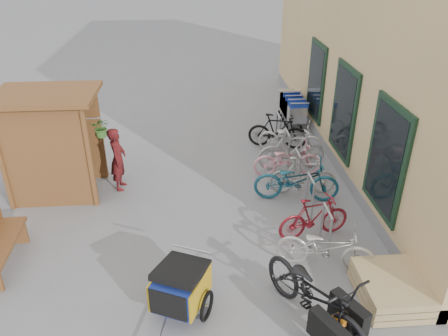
{
  "coord_description": "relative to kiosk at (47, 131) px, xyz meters",
  "views": [
    {
      "loc": [
        -0.11,
        -6.52,
        5.27
      ],
      "look_at": [
        0.5,
        1.5,
        1.0
      ],
      "focal_mm": 35.0,
      "sensor_mm": 36.0,
      "label": 1
    }
  ],
  "objects": [
    {
      "name": "ground",
      "position": [
        3.28,
        -2.47,
        -1.55
      ],
      "size": [
        80.0,
        80.0,
        0.0
      ],
      "primitive_type": "plane",
      "color": "gray"
    },
    {
      "name": "bike_2",
      "position": [
        5.41,
        -0.72,
        -1.06
      ],
      "size": [
        1.97,
        0.95,
        0.99
      ],
      "primitive_type": "imported",
      "rotation": [
        0.0,
        0.0,
        1.41
      ],
      "color": "#1A5369",
      "rests_on": "ground"
    },
    {
      "name": "shopping_carts",
      "position": [
        6.28,
        3.81,
        -0.96
      ],
      "size": [
        0.57,
        1.9,
        1.01
      ],
      "color": "silver",
      "rests_on": "ground"
    },
    {
      "name": "bike_7",
      "position": [
        5.5,
        2.05,
        -1.06
      ],
      "size": [
        1.71,
        0.9,
        0.99
      ],
      "primitive_type": "imported",
      "rotation": [
        0.0,
        0.0,
        1.29
      ],
      "color": "black",
      "rests_on": "ground"
    },
    {
      "name": "child_trailer",
      "position": [
        2.88,
        -3.86,
        -1.04
      ],
      "size": [
        1.04,
        1.56,
        0.92
      ],
      "rotation": [
        0.0,
        0.0,
        -0.42
      ],
      "color": "navy",
      "rests_on": "ground"
    },
    {
      "name": "kiosk",
      "position": [
        0.0,
        0.0,
        0.0
      ],
      "size": [
        2.49,
        1.65,
        2.4
      ],
      "color": "brown",
      "rests_on": "ground"
    },
    {
      "name": "bike_1",
      "position": [
        5.45,
        -2.1,
        -1.11
      ],
      "size": [
        1.53,
        0.71,
        0.89
      ],
      "primitive_type": "imported",
      "rotation": [
        0.0,
        0.0,
        1.78
      ],
      "color": "maroon",
      "rests_on": "ground"
    },
    {
      "name": "bike_6",
      "position": [
        5.77,
        1.66,
        -1.1
      ],
      "size": [
        1.84,
        1.15,
        0.91
      ],
      "primitive_type": "imported",
      "rotation": [
        0.0,
        0.0,
        1.23
      ],
      "color": "#B5B5B1",
      "rests_on": "ground"
    },
    {
      "name": "person_kiosk",
      "position": [
        1.42,
        0.11,
        -0.79
      ],
      "size": [
        0.39,
        0.57,
        1.52
      ],
      "primitive_type": "imported",
      "rotation": [
        0.0,
        0.0,
        1.52
      ],
      "color": "maroon",
      "rests_on": "ground"
    },
    {
      "name": "pallet_stack",
      "position": [
        6.28,
        -3.87,
        -1.34
      ],
      "size": [
        1.0,
        1.2,
        0.4
      ],
      "color": "tan",
      "rests_on": "ground"
    },
    {
      "name": "bike_0",
      "position": [
        5.41,
        -3.04,
        -1.1
      ],
      "size": [
        1.83,
        1.12,
        0.91
      ],
      "primitive_type": "imported",
      "rotation": [
        0.0,
        0.0,
        1.24
      ],
      "color": "#B5B5B1",
      "rests_on": "ground"
    },
    {
      "name": "bike_rack",
      "position": [
        5.58,
        -0.07,
        -1.04
      ],
      "size": [
        0.05,
        5.35,
        0.86
      ],
      "color": "#A5A8AD",
      "rests_on": "ground"
    },
    {
      "name": "bike_5",
      "position": [
        5.62,
        0.75,
        -1.03
      ],
      "size": [
        1.73,
        0.53,
        1.03
      ],
      "primitive_type": "imported",
      "rotation": [
        0.0,
        0.0,
        1.6
      ],
      "color": "#AEADB2",
      "rests_on": "ground"
    },
    {
      "name": "bike_4",
      "position": [
        5.45,
        0.41,
        -1.11
      ],
      "size": [
        1.69,
        0.6,
        0.89
      ],
      "primitive_type": "imported",
      "rotation": [
        0.0,
        0.0,
        1.58
      ],
      "color": "pink",
      "rests_on": "ground"
    },
    {
      "name": "cargo_bike",
      "position": [
        4.9,
        -4.3,
        -0.99
      ],
      "size": [
        1.68,
        2.28,
        1.14
      ],
      "rotation": [
        0.0,
        0.0,
        0.48
      ],
      "color": "black",
      "rests_on": "ground"
    },
    {
      "name": "bike_3",
      "position": [
        5.62,
        -0.46,
        -1.09
      ],
      "size": [
        1.57,
        0.57,
        0.93
      ],
      "primitive_type": "imported",
      "rotation": [
        0.0,
        0.0,
        1.48
      ],
      "color": "#B5B5B1",
      "rests_on": "ground"
    }
  ]
}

